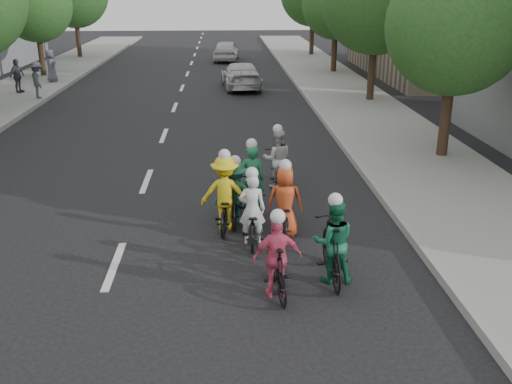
{
  "coord_description": "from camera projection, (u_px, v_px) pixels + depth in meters",
  "views": [
    {
      "loc": [
        2.15,
        -9.88,
        5.05
      ],
      "look_at": [
        2.78,
        1.22,
        1.0
      ],
      "focal_mm": 40.0,
      "sensor_mm": 36.0,
      "label": 1
    }
  ],
  "objects": [
    {
      "name": "ground",
      "position": [
        114.0,
        266.0,
        10.89
      ],
      "size": [
        120.0,
        120.0,
        0.0
      ],
      "primitive_type": "plane",
      "color": "black",
      "rests_on": "ground"
    },
    {
      "name": "cyclist_5",
      "position": [
        252.0,
        186.0,
        13.3
      ],
      "size": [
        0.67,
        1.83,
        1.79
      ],
      "rotation": [
        0.0,
        0.0,
        3.23
      ],
      "color": "black",
      "rests_on": "ground"
    },
    {
      "name": "cyclist_3",
      "position": [
        277.0,
        263.0,
        9.71
      ],
      "size": [
        0.88,
        1.64,
        1.6
      ],
      "rotation": [
        0.0,
        0.0,
        3.25
      ],
      "color": "black",
      "rests_on": "ground"
    },
    {
      "name": "cyclist_0",
      "position": [
        252.0,
        218.0,
        11.73
      ],
      "size": [
        0.67,
        1.71,
        1.66
      ],
      "rotation": [
        0.0,
        0.0,
        3.09
      ],
      "color": "black",
      "rests_on": "ground"
    },
    {
      "name": "cyclist_7",
      "position": [
        235.0,
        197.0,
        12.67
      ],
      "size": [
        0.96,
        1.75,
        1.59
      ],
      "rotation": [
        0.0,
        0.0,
        3.08
      ],
      "color": "black",
      "rests_on": "ground"
    },
    {
      "name": "spectator_1",
      "position": [
        17.0,
        76.0,
        27.28
      ],
      "size": [
        0.68,
        1.01,
        1.6
      ],
      "primitive_type": "imported",
      "rotation": [
        0.0,
        0.0,
        1.23
      ],
      "color": "#45434F",
      "rests_on": "sidewalk_left"
    },
    {
      "name": "tree_l_4",
      "position": [
        35.0,
        6.0,
        31.6
      ],
      "size": [
        4.0,
        4.0,
        5.97
      ],
      "color": "black",
      "rests_on": "ground"
    },
    {
      "name": "follow_car_trail",
      "position": [
        226.0,
        51.0,
        39.98
      ],
      "size": [
        1.99,
        4.28,
        1.42
      ],
      "primitive_type": "imported",
      "rotation": [
        0.0,
        0.0,
        3.06
      ],
      "color": "silver",
      "rests_on": "ground"
    },
    {
      "name": "curb_right",
      "position": [
        332.0,
        131.0,
        20.56
      ],
      "size": [
        0.18,
        80.0,
        0.18
      ],
      "primitive_type": "cube",
      "color": "#999993",
      "rests_on": "ground"
    },
    {
      "name": "tree_r_2",
      "position": [
        336.0,
        5.0,
        33.08
      ],
      "size": [
        4.0,
        4.0,
        5.97
      ],
      "color": "black",
      "rests_on": "ground"
    },
    {
      "name": "tree_r_0",
      "position": [
        456.0,
        25.0,
        16.19
      ],
      "size": [
        4.0,
        4.0,
        5.97
      ],
      "color": "black",
      "rests_on": "ground"
    },
    {
      "name": "cyclist_4",
      "position": [
        285.0,
        208.0,
        12.09
      ],
      "size": [
        0.79,
        1.73,
        1.69
      ],
      "rotation": [
        0.0,
        0.0,
        3.06
      ],
      "color": "black",
      "rests_on": "ground"
    },
    {
      "name": "spectator_0",
      "position": [
        37.0,
        80.0,
        25.91
      ],
      "size": [
        0.99,
        1.22,
        1.65
      ],
      "primitive_type": "imported",
      "rotation": [
        0.0,
        0.0,
        1.99
      ],
      "color": "#474953",
      "rests_on": "sidewalk_left"
    },
    {
      "name": "follow_car_lead",
      "position": [
        241.0,
        75.0,
        29.33
      ],
      "size": [
        2.2,
        4.66,
        1.31
      ],
      "primitive_type": "imported",
      "rotation": [
        0.0,
        0.0,
        3.22
      ],
      "color": "#BBBBC0",
      "rests_on": "ground"
    },
    {
      "name": "sidewalk_right",
      "position": [
        385.0,
        131.0,
        20.67
      ],
      "size": [
        4.0,
        80.0,
        0.15
      ],
      "primitive_type": "cube",
      "color": "gray",
      "rests_on": "ground"
    },
    {
      "name": "cyclist_2",
      "position": [
        225.0,
        199.0,
        12.39
      ],
      "size": [
        1.13,
        1.84,
        1.81
      ],
      "rotation": [
        0.0,
        0.0,
        3.03
      ],
      "color": "black",
      "rests_on": "ground"
    },
    {
      "name": "cyclist_1",
      "position": [
        332.0,
        246.0,
        10.2
      ],
      "size": [
        0.76,
        1.89,
        1.69
      ],
      "rotation": [
        0.0,
        0.0,
        3.12
      ],
      "color": "black",
      "rests_on": "ground"
    },
    {
      "name": "bldg_se",
      "position": [
        462.0,
        4.0,
        32.89
      ],
      "size": [
        10.0,
        14.0,
        8.0
      ],
      "primitive_type": "cube",
      "color": "gray",
      "rests_on": "ground"
    },
    {
      "name": "cyclist_6",
      "position": [
        277.0,
        165.0,
        15.0
      ],
      "size": [
        0.77,
        1.73,
        1.7
      ],
      "rotation": [
        0.0,
        0.0,
        3.12
      ],
      "color": "black",
      "rests_on": "ground"
    },
    {
      "name": "spectator_2",
      "position": [
        51.0,
        66.0,
        30.31
      ],
      "size": [
        0.62,
        0.88,
        1.69
      ],
      "primitive_type": "imported",
      "rotation": [
        0.0,
        0.0,
        1.68
      ],
      "color": "#535461",
      "rests_on": "sidewalk_left"
    }
  ]
}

